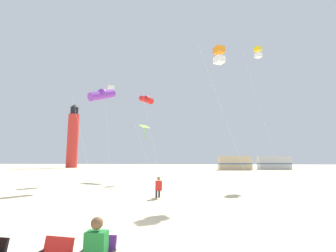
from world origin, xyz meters
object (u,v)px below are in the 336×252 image
object	(u,v)px
kite_tube_scarlet	(146,99)
lighthouse_distant	(73,137)
kite_box_gold	(258,53)
rv_van_silver	(274,163)
kite_box_orange	(219,55)
kite_box_white	(111,92)
kite_tube_violet	(102,95)
rv_van_tan	(235,163)
kite_flyer_standing	(158,187)
kite_diamond_lime	(144,128)

from	to	relation	value
kite_tube_scarlet	lighthouse_distant	bearing A→B (deg)	128.57
kite_box_gold	rv_van_silver	distance (m)	31.88
kite_box_orange	rv_van_silver	size ratio (longest dim) A/B	1.50
rv_van_silver	kite_box_white	bearing A→B (deg)	-132.65
kite_tube_violet	rv_van_tan	world-z (taller)	kite_tube_violet
kite_tube_scarlet	rv_van_tan	distance (m)	27.71
kite_flyer_standing	rv_van_silver	distance (m)	43.81
kite_tube_violet	rv_van_tan	xyz separation A→B (m)	(16.09, 31.54, -6.04)
kite_box_orange	kite_box_gold	bearing A→B (deg)	60.23
kite_tube_scarlet	kite_box_white	world-z (taller)	kite_tube_scarlet
kite_box_gold	rv_van_tan	size ratio (longest dim) A/B	2.12
kite_diamond_lime	rv_van_tan	world-z (taller)	kite_diamond_lime
kite_box_orange	lighthouse_distant	world-z (taller)	lighthouse_distant
rv_van_tan	rv_van_silver	world-z (taller)	same
rv_van_tan	rv_van_silver	size ratio (longest dim) A/B	1.02
lighthouse_distant	kite_tube_scarlet	bearing A→B (deg)	-51.43
kite_box_orange	lighthouse_distant	size ratio (longest dim) A/B	0.58
kite_box_gold	lighthouse_distant	xyz separation A→B (m)	(-38.18, 34.83, -5.56)
kite_flyer_standing	kite_tube_violet	xyz separation A→B (m)	(-5.49, 5.32, 6.82)
rv_van_tan	kite_flyer_standing	bearing A→B (deg)	-110.80
lighthouse_distant	rv_van_tan	bearing A→B (deg)	-13.60
kite_flyer_standing	kite_box_gold	distance (m)	19.52
kite_tube_violet	lighthouse_distant	distance (m)	47.46
kite_box_gold	kite_diamond_lime	bearing A→B (deg)	-167.47
kite_box_white	lighthouse_distant	xyz separation A→B (m)	(-22.53, 35.95, -1.39)
kite_tube_scarlet	lighthouse_distant	xyz separation A→B (m)	(-25.62, 32.13, -1.43)
kite_flyer_standing	kite_box_orange	distance (m)	9.65
kite_flyer_standing	kite_tube_violet	bearing A→B (deg)	-59.39
kite_box_white	kite_diamond_lime	bearing A→B (deg)	-20.35
kite_diamond_lime	kite_box_gold	bearing A→B (deg)	12.53
kite_diamond_lime	rv_van_tan	bearing A→B (deg)	64.56
kite_flyer_standing	kite_box_gold	xyz separation A→B (m)	(9.06, 11.64, 12.78)
kite_flyer_standing	kite_box_white	bearing A→B (deg)	-73.24
kite_box_white	kite_tube_violet	xyz separation A→B (m)	(1.10, -5.20, -1.79)
kite_flyer_standing	rv_van_silver	xyz separation A→B (m)	(19.10, 39.42, 0.78)
rv_van_silver	kite_flyer_standing	bearing A→B (deg)	-116.86
kite_tube_violet	rv_van_silver	xyz separation A→B (m)	(24.59, 34.10, -6.04)
rv_van_silver	kite_tube_scarlet	bearing A→B (deg)	-133.04
kite_tube_violet	kite_diamond_lime	distance (m)	5.27
kite_tube_violet	rv_van_tan	size ratio (longest dim) A/B	1.23
kite_box_gold	rv_van_silver	bearing A→B (deg)	70.13
kite_box_orange	lighthouse_distant	xyz separation A→B (m)	(-32.92, 44.03, -1.31)
kite_box_orange	rv_van_tan	distance (m)	35.93
kite_flyer_standing	kite_box_orange	xyz separation A→B (m)	(3.80, 2.44, 8.53)
kite_tube_scarlet	kite_tube_violet	xyz separation A→B (m)	(-1.99, -9.02, -1.83)
kite_box_orange	lighthouse_distant	distance (m)	54.99
kite_box_orange	rv_van_tan	size ratio (longest dim) A/B	1.47
kite_box_white	kite_flyer_standing	bearing A→B (deg)	-57.95
kite_flyer_standing	kite_diamond_lime	distance (m)	10.42
kite_box_orange	rv_van_silver	bearing A→B (deg)	67.52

